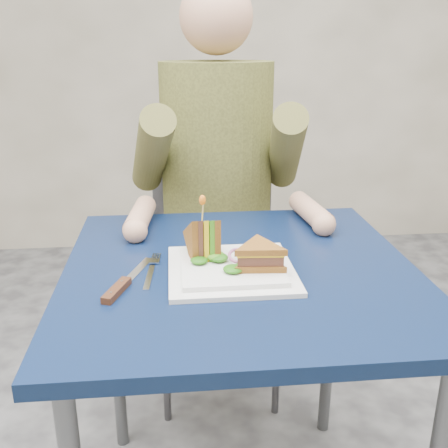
{
  "coord_description": "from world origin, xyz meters",
  "views": [
    {
      "loc": [
        -0.14,
        -1.02,
        1.19
      ],
      "look_at": [
        -0.03,
        0.02,
        0.82
      ],
      "focal_mm": 42.0,
      "sensor_mm": 36.0,
      "label": 1
    }
  ],
  "objects": [
    {
      "name": "toothpick_frill",
      "position": [
        -0.08,
        0.02,
        0.88
      ],
      "size": [
        0.01,
        0.01,
        0.02
      ],
      "primitive_type": "ellipsoid",
      "color": "orange",
      "rests_on": "sandwich_upright"
    },
    {
      "name": "sandwich_flat",
      "position": [
        0.03,
        -0.05,
        0.78
      ],
      "size": [
        0.13,
        0.13,
        0.05
      ],
      "color": "brown",
      "rests_on": "plate"
    },
    {
      "name": "lettuce_spill",
      "position": [
        -0.02,
        -0.02,
        0.76
      ],
      "size": [
        0.15,
        0.13,
        0.02
      ],
      "primitive_type": null,
      "color": "#337A14",
      "rests_on": "plate"
    },
    {
      "name": "plate",
      "position": [
        -0.02,
        -0.03,
        0.74
      ],
      "size": [
        0.26,
        0.26,
        0.02
      ],
      "color": "white",
      "rests_on": "table"
    },
    {
      "name": "diner",
      "position": [
        -0.0,
        0.55,
        0.91
      ],
      "size": [
        0.54,
        0.59,
        0.74
      ],
      "color": "#4D4F23",
      "rests_on": "chair"
    },
    {
      "name": "sandwich_upright",
      "position": [
        -0.08,
        0.02,
        0.78
      ],
      "size": [
        0.08,
        0.13,
        0.13
      ],
      "color": "brown",
      "rests_on": "plate"
    },
    {
      "name": "table",
      "position": [
        0.0,
        0.0,
        0.65
      ],
      "size": [
        0.75,
        0.75,
        0.73
      ],
      "color": "black",
      "rests_on": "ground"
    },
    {
      "name": "fork",
      "position": [
        -0.19,
        -0.01,
        0.73
      ],
      "size": [
        0.03,
        0.18,
        0.01
      ],
      "color": "silver",
      "rests_on": "table"
    },
    {
      "name": "chair",
      "position": [
        0.0,
        0.66,
        0.54
      ],
      "size": [
        0.42,
        0.4,
        0.93
      ],
      "color": "#47474C",
      "rests_on": "ground"
    },
    {
      "name": "knife",
      "position": [
        -0.25,
        -0.08,
        0.74
      ],
      "size": [
        0.09,
        0.21,
        0.02
      ],
      "color": "silver",
      "rests_on": "table"
    },
    {
      "name": "toothpick",
      "position": [
        -0.08,
        0.02,
        0.85
      ],
      "size": [
        0.01,
        0.01,
        0.06
      ],
      "primitive_type": "cylinder",
      "rotation": [
        0.14,
        0.07,
        0.0
      ],
      "color": "tan",
      "rests_on": "sandwich_upright"
    },
    {
      "name": "onion_ring",
      "position": [
        -0.01,
        -0.02,
        0.77
      ],
      "size": [
        0.04,
        0.04,
        0.02
      ],
      "primitive_type": "torus",
      "rotation": [
        0.44,
        0.0,
        0.0
      ],
      "color": "#9E4C7A",
      "rests_on": "plate"
    }
  ]
}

